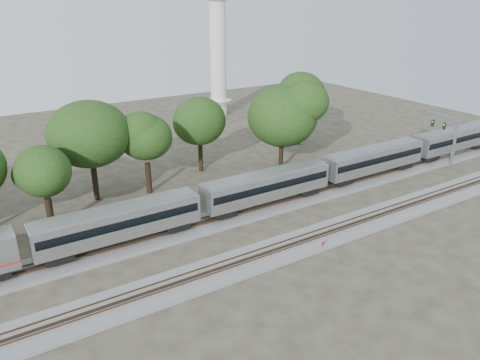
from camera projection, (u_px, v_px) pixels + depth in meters
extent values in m
plane|color=#383328|center=(235.00, 244.00, 52.64)|extent=(160.00, 160.00, 0.00)
cube|color=slate|center=(210.00, 222.00, 57.28)|extent=(160.00, 5.00, 0.40)
cube|color=brown|center=(212.00, 221.00, 56.55)|extent=(160.00, 0.08, 0.15)
cube|color=brown|center=(207.00, 217.00, 57.68)|extent=(160.00, 0.08, 0.15)
cube|color=slate|center=(255.00, 258.00, 49.43)|extent=(160.00, 5.00, 0.40)
cube|color=brown|center=(259.00, 258.00, 48.70)|extent=(160.00, 0.08, 0.15)
cube|color=brown|center=(252.00, 252.00, 49.82)|extent=(160.00, 0.08, 0.15)
cube|color=silver|center=(119.00, 222.00, 50.61)|extent=(18.24, 3.15, 3.15)
cube|color=black|center=(119.00, 219.00, 50.50)|extent=(17.61, 3.20, 0.94)
cube|color=gray|center=(117.00, 209.00, 50.02)|extent=(17.82, 2.52, 0.37)
cube|color=black|center=(58.00, 255.00, 48.08)|extent=(2.73, 2.31, 0.94)
cube|color=black|center=(175.00, 224.00, 54.65)|extent=(2.73, 2.31, 0.94)
cube|color=silver|center=(267.00, 185.00, 60.40)|extent=(18.24, 3.15, 3.15)
cube|color=black|center=(267.00, 183.00, 60.28)|extent=(17.61, 3.20, 0.94)
cube|color=gray|center=(267.00, 174.00, 59.80)|extent=(17.82, 2.52, 0.37)
cube|color=black|center=(223.00, 211.00, 57.87)|extent=(2.73, 2.31, 0.94)
cube|color=black|center=(306.00, 189.00, 64.44)|extent=(2.73, 2.31, 0.94)
cube|color=silver|center=(374.00, 159.00, 70.18)|extent=(18.24, 3.15, 3.15)
cube|color=black|center=(374.00, 157.00, 70.07)|extent=(17.61, 3.20, 0.94)
cube|color=gray|center=(375.00, 148.00, 69.58)|extent=(17.82, 2.52, 0.37)
cube|color=black|center=(340.00, 180.00, 67.65)|extent=(2.73, 2.31, 0.94)
cube|color=black|center=(401.00, 164.00, 74.22)|extent=(2.73, 2.31, 0.94)
cube|color=silver|center=(454.00, 139.00, 79.97)|extent=(18.24, 3.15, 3.15)
cube|color=black|center=(455.00, 137.00, 79.85)|extent=(17.61, 3.20, 0.94)
cube|color=gray|center=(456.00, 130.00, 79.37)|extent=(17.82, 2.52, 0.37)
cube|color=black|center=(428.00, 157.00, 77.44)|extent=(2.73, 2.31, 0.94)
cube|color=black|center=(475.00, 144.00, 84.01)|extent=(2.73, 2.31, 0.94)
cylinder|color=#512D19|center=(323.00, 247.00, 51.12)|extent=(0.07, 0.07, 1.01)
cylinder|color=#A30B1B|center=(323.00, 243.00, 50.95)|extent=(0.36, 0.08, 0.36)
cylinder|color=#512D19|center=(322.00, 245.00, 51.66)|extent=(0.05, 0.05, 0.82)
cylinder|color=silver|center=(323.00, 242.00, 51.52)|extent=(0.28, 0.12, 0.29)
cube|color=#512D19|center=(298.00, 252.00, 50.75)|extent=(0.52, 0.33, 0.30)
cylinder|color=silver|center=(218.00, 60.00, 104.60)|extent=(3.62, 3.62, 25.34)
cone|color=silver|center=(219.00, 107.00, 108.61)|extent=(5.79, 5.79, 3.62)
cube|color=gray|center=(454.00, 143.00, 74.76)|extent=(0.32, 0.32, 8.18)
cube|color=gray|center=(421.00, 134.00, 79.76)|extent=(0.32, 0.32, 8.18)
cube|color=gray|center=(441.00, 116.00, 75.85)|extent=(0.36, 6.72, 0.55)
cube|color=gray|center=(440.00, 121.00, 76.15)|extent=(0.23, 6.72, 0.23)
cube|color=black|center=(444.00, 126.00, 75.40)|extent=(0.23, 0.45, 1.09)
cube|color=black|center=(433.00, 123.00, 77.11)|extent=(0.23, 0.45, 1.09)
cylinder|color=black|center=(50.00, 214.00, 55.39)|extent=(0.70, 0.70, 4.00)
ellipsoid|color=#113311|center=(43.00, 171.00, 53.39)|extent=(7.53, 7.53, 6.40)
cylinder|color=black|center=(95.00, 182.00, 63.40)|extent=(0.70, 0.70, 5.01)
ellipsoid|color=#113311|center=(89.00, 134.00, 60.90)|extent=(9.44, 9.44, 8.02)
cylinder|color=black|center=(149.00, 178.00, 65.73)|extent=(0.70, 0.70, 4.40)
ellipsoid|color=#113311|center=(145.00, 137.00, 63.53)|extent=(8.30, 8.30, 7.05)
cylinder|color=black|center=(201.00, 158.00, 73.95)|extent=(0.70, 0.70, 4.37)
ellipsoid|color=#113311|center=(199.00, 121.00, 71.76)|extent=(8.25, 8.25, 7.01)
cylinder|color=black|center=(281.00, 156.00, 74.25)|extent=(0.70, 0.70, 4.72)
ellipsoid|color=#113311|center=(282.00, 116.00, 71.89)|extent=(8.91, 8.91, 7.57)
cylinder|color=black|center=(299.00, 131.00, 86.99)|extent=(0.70, 0.70, 5.16)
ellipsoid|color=#113311|center=(301.00, 94.00, 84.41)|extent=(9.73, 9.73, 8.27)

